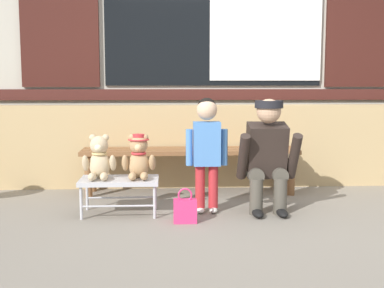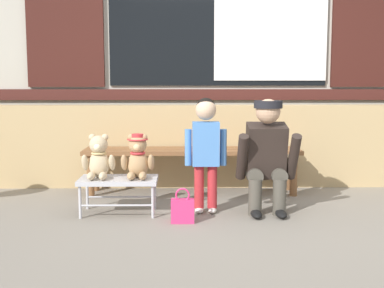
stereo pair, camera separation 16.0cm
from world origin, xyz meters
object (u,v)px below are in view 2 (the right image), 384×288
teddy_bear_with_hat (138,157)px  adult_crouching (267,156)px  child_standing (206,142)px  handbag_on_ground (183,210)px  wooden_bench_long (192,156)px  teddy_bear_plain (99,158)px  small_display_bench (119,182)px

teddy_bear_with_hat → adult_crouching: size_ratio=0.38×
child_standing → handbag_on_ground: size_ratio=3.52×
wooden_bench_long → child_standing: 0.78m
wooden_bench_long → child_standing: bearing=-82.4°
adult_crouching → child_standing: bearing=179.1°
adult_crouching → handbag_on_ground: (-0.70, -0.28, -0.38)m
wooden_bench_long → teddy_bear_plain: size_ratio=5.78×
small_display_bench → teddy_bear_plain: 0.25m
child_standing → adult_crouching: bearing=-0.9°
teddy_bear_with_hat → adult_crouching: (1.07, 0.01, 0.01)m
child_standing → adult_crouching: child_standing is taller
teddy_bear_plain → adult_crouching: adult_crouching is taller
wooden_bench_long → teddy_bear_plain: 1.10m
teddy_bear_with_hat → handbag_on_ground: (0.37, -0.28, -0.38)m
small_display_bench → teddy_bear_with_hat: bearing=0.8°
child_standing → adult_crouching: (0.51, -0.01, -0.11)m
adult_crouching → teddy_bear_with_hat: bearing=-179.6°
wooden_bench_long → handbag_on_ground: (-0.09, -1.04, -0.28)m
teddy_bear_plain → child_standing: bearing=1.1°
teddy_bear_plain → teddy_bear_with_hat: size_ratio=1.00×
small_display_bench → teddy_bear_with_hat: teddy_bear_with_hat is taller
teddy_bear_with_hat → small_display_bench: bearing=-179.2°
small_display_bench → teddy_bear_plain: teddy_bear_plain is taller
adult_crouching → small_display_bench: bearing=-179.5°
wooden_bench_long → teddy_bear_with_hat: 0.90m
wooden_bench_long → handbag_on_ground: 1.08m
small_display_bench → child_standing: bearing=1.5°
small_display_bench → teddy_bear_plain: (-0.16, 0.00, 0.20)m
teddy_bear_with_hat → handbag_on_ground: bearing=-36.7°
wooden_bench_long → small_display_bench: (-0.62, -0.76, -0.11)m
wooden_bench_long → small_display_bench: size_ratio=3.28×
teddy_bear_plain → adult_crouching: size_ratio=0.38×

